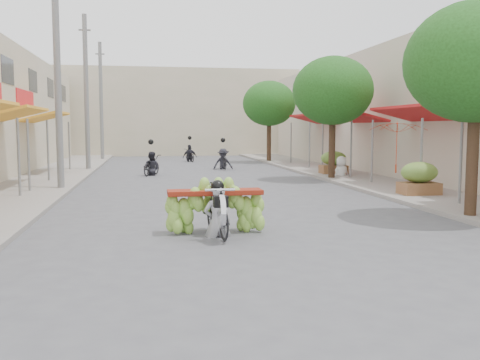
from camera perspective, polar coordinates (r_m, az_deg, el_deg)
name	(u,v)px	position (r m, az deg, el deg)	size (l,w,h in m)	color
ground	(304,274)	(8.39, 6.82, -9.94)	(120.00, 120.00, 0.00)	#545459
sidewalk_left	(32,182)	(23.32, -21.31, -0.16)	(4.00, 60.00, 0.12)	gray
sidewalk_right	(358,176)	(24.68, 12.45, 0.39)	(4.00, 60.00, 0.12)	gray
shophouse_row_right	(475,111)	(26.05, 23.73, 6.79)	(9.77, 40.00, 6.00)	#C1B3A0
far_building	(175,113)	(45.82, -6.95, 7.12)	(20.00, 6.00, 7.00)	beige
utility_pole_mid	(58,77)	(20.06, -18.89, 10.40)	(0.60, 0.24, 8.00)	slate
utility_pole_far	(86,93)	(28.96, -16.07, 8.91)	(0.60, 0.24, 8.00)	slate
utility_pole_back	(101,101)	(37.91, -14.59, 8.11)	(0.60, 0.24, 8.00)	slate
street_tree_near	(476,63)	(14.14, 23.91, 11.38)	(3.40, 3.40, 5.25)	#3A2719
street_tree_mid	(333,91)	(23.13, 9.88, 9.33)	(3.40, 3.40, 5.25)	#3A2719
street_tree_far	(269,104)	(34.65, 3.12, 8.13)	(3.40, 3.40, 5.25)	#3A2719
produce_crate_mid	(419,176)	(17.97, 18.58, 0.42)	(1.20, 0.88, 1.16)	brown
produce_crate_far	(334,161)	(25.28, 9.94, 2.04)	(1.20, 0.88, 1.16)	brown
banana_motorbike	(216,203)	(11.16, -2.54, -2.50)	(2.20, 1.95, 1.95)	black
market_umbrella	(398,120)	(18.97, 16.54, 6.16)	(2.43, 2.43, 1.81)	red
pedestrian	(342,156)	(24.45, 10.80, 2.51)	(0.96, 0.75, 1.70)	white
bg_motorbike_a	(151,160)	(25.55, -9.46, 2.13)	(1.22, 1.81, 1.95)	black
bg_motorbike_b	(223,154)	(28.91, -1.83, 2.79)	(1.08, 1.83, 1.95)	black
bg_motorbike_c	(190,149)	(35.55, -5.38, 3.27)	(1.06, 1.59, 1.95)	black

